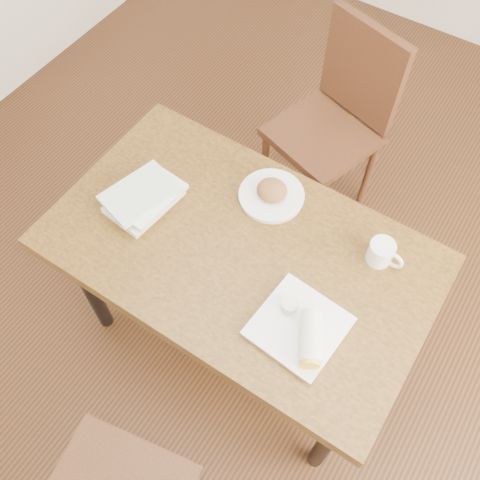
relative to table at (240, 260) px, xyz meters
The scene contains 8 objects.
ground 0.67m from the table, ahead, with size 4.00×5.00×0.01m, color #472814.
room_walls 0.97m from the table, ahead, with size 4.02×5.02×2.80m.
table is the anchor object (origin of this frame).
chair_far 0.93m from the table, 94.92° to the left, with size 0.52×0.52×0.95m.
plate_scone 0.26m from the table, 95.04° to the left, with size 0.23×0.23×0.07m.
coffee_mug 0.48m from the table, 27.75° to the left, with size 0.12×0.08×0.08m.
plate_burrito 0.37m from the table, 25.00° to the right, with size 0.28×0.28×0.09m.
book_stack 0.40m from the table, behind, with size 0.22×0.28×0.07m.
Camera 1 is at (0.50, -0.76, 2.27)m, focal length 40.00 mm.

